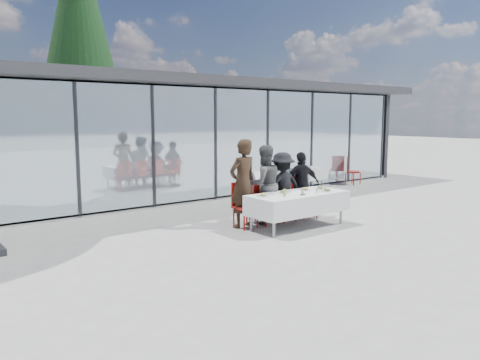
% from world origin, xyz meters
% --- Properties ---
extents(ground, '(90.00, 90.00, 0.00)m').
position_xyz_m(ground, '(0.00, 0.00, 0.00)').
color(ground, gray).
rests_on(ground, ground).
extents(pavilion, '(14.80, 8.80, 3.44)m').
position_xyz_m(pavilion, '(2.00, 8.16, 2.15)').
color(pavilion, gray).
rests_on(pavilion, ground).
extents(dining_table, '(2.26, 0.96, 0.75)m').
position_xyz_m(dining_table, '(0.52, 0.21, 0.54)').
color(dining_table, silver).
rests_on(dining_table, ground).
extents(diner_a, '(0.74, 0.74, 1.90)m').
position_xyz_m(diner_a, '(-0.39, 0.96, 0.95)').
color(diner_a, '#322216').
rests_on(diner_a, ground).
extents(diner_chair_a, '(0.44, 0.44, 0.97)m').
position_xyz_m(diner_chair_a, '(-0.39, 0.96, 0.54)').
color(diner_chair_a, '#AD130B').
rests_on(diner_chair_a, ground).
extents(diner_b, '(1.05, 1.05, 1.75)m').
position_xyz_m(diner_b, '(0.21, 0.96, 0.88)').
color(diner_b, '#525252').
rests_on(diner_b, ground).
extents(diner_chair_b, '(0.44, 0.44, 0.97)m').
position_xyz_m(diner_chair_b, '(0.21, 0.96, 0.54)').
color(diner_chair_b, '#AD130B').
rests_on(diner_chair_b, ground).
extents(diner_c, '(1.10, 1.10, 1.56)m').
position_xyz_m(diner_c, '(0.76, 0.96, 0.78)').
color(diner_c, black).
rests_on(diner_c, ground).
extents(diner_chair_c, '(0.44, 0.44, 0.97)m').
position_xyz_m(diner_chair_c, '(0.76, 0.96, 0.54)').
color(diner_chair_c, '#AD130B').
rests_on(diner_chair_c, ground).
extents(diner_d, '(1.16, 1.16, 1.55)m').
position_xyz_m(diner_d, '(1.39, 0.96, 0.77)').
color(diner_d, black).
rests_on(diner_d, ground).
extents(diner_chair_d, '(0.44, 0.44, 0.97)m').
position_xyz_m(diner_chair_d, '(1.39, 0.96, 0.54)').
color(diner_chair_d, '#AD130B').
rests_on(diner_chair_d, ground).
extents(plate_a, '(0.28, 0.28, 0.07)m').
position_xyz_m(plate_a, '(-0.34, 0.35, 0.77)').
color(plate_a, silver).
rests_on(plate_a, dining_table).
extents(plate_b, '(0.28, 0.28, 0.07)m').
position_xyz_m(plate_b, '(0.26, 0.39, 0.77)').
color(plate_b, silver).
rests_on(plate_b, dining_table).
extents(plate_c, '(0.28, 0.28, 0.07)m').
position_xyz_m(plate_c, '(0.91, 0.39, 0.77)').
color(plate_c, silver).
rests_on(plate_c, dining_table).
extents(plate_d, '(0.28, 0.28, 0.07)m').
position_xyz_m(plate_d, '(1.30, 0.29, 0.77)').
color(plate_d, silver).
rests_on(plate_d, dining_table).
extents(plate_extra, '(0.28, 0.28, 0.07)m').
position_xyz_m(plate_extra, '(1.18, -0.03, 0.77)').
color(plate_extra, silver).
rests_on(plate_extra, dining_table).
extents(juice_bottle, '(0.06, 0.06, 0.15)m').
position_xyz_m(juice_bottle, '(0.02, 0.10, 0.82)').
color(juice_bottle, '#87C250').
rests_on(juice_bottle, dining_table).
extents(drinking_glasses, '(0.88, 0.18, 0.10)m').
position_xyz_m(drinking_glasses, '(0.84, 0.02, 0.80)').
color(drinking_glasses, silver).
rests_on(drinking_glasses, dining_table).
extents(folded_eyeglasses, '(0.14, 0.03, 0.01)m').
position_xyz_m(folded_eyeglasses, '(0.41, -0.04, 0.76)').
color(folded_eyeglasses, black).
rests_on(folded_eyeglasses, dining_table).
extents(spare_table_right, '(0.86, 0.86, 0.74)m').
position_xyz_m(spare_table_right, '(4.39, 3.60, 0.55)').
color(spare_table_right, silver).
rests_on(spare_table_right, ground).
extents(spare_chair_a, '(0.62, 0.62, 0.97)m').
position_xyz_m(spare_chair_a, '(6.60, 3.70, 0.54)').
color(spare_chair_a, '#AD130B').
rests_on(spare_chair_a, ground).
extents(spare_chair_b, '(0.46, 0.46, 0.97)m').
position_xyz_m(spare_chair_b, '(3.91, 4.36, 0.54)').
color(spare_chair_b, '#AD130B').
rests_on(spare_chair_b, ground).
extents(lounger, '(0.93, 1.44, 0.72)m').
position_xyz_m(lounger, '(2.76, 3.56, 0.26)').
color(lounger, white).
rests_on(lounger, ground).
extents(conifer_tree, '(4.00, 4.00, 10.50)m').
position_xyz_m(conifer_tree, '(0.50, 13.00, 5.99)').
color(conifer_tree, '#382316').
rests_on(conifer_tree, ground).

